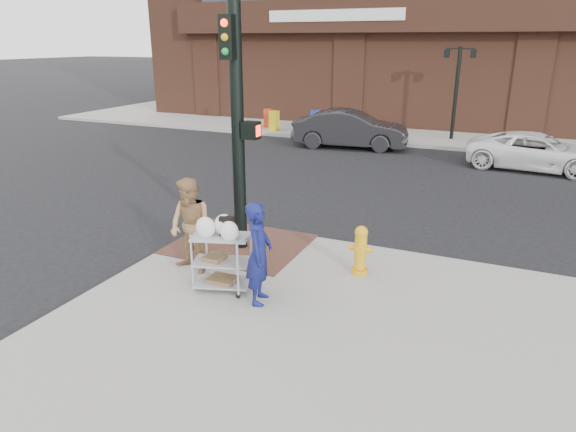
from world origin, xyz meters
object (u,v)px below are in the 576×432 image
at_px(sedan_dark, 350,129).
at_px(utility_cart, 222,257).
at_px(traffic_signal_pole, 238,123).
at_px(woman_blue, 259,253).
at_px(minivan_white, 537,152).
at_px(fire_hydrant, 361,249).
at_px(pedestrian_tan, 191,226).
at_px(lamp_post, 457,83).

relative_size(sedan_dark, utility_cart, 3.52).
bearing_deg(utility_cart, traffic_signal_pole, 108.83).
bearing_deg(woman_blue, traffic_signal_pole, 21.11).
height_order(traffic_signal_pole, woman_blue, traffic_signal_pole).
bearing_deg(minivan_white, fire_hydrant, 170.10).
bearing_deg(pedestrian_tan, traffic_signal_pole, 93.84).
height_order(lamp_post, woman_blue, lamp_post).
distance_m(pedestrian_tan, utility_cart, 1.04).
height_order(minivan_white, fire_hydrant, minivan_white).
bearing_deg(utility_cart, woman_blue, -10.35).
bearing_deg(minivan_white, lamp_post, 44.70).
height_order(minivan_white, utility_cart, utility_cart).
relative_size(pedestrian_tan, fire_hydrant, 1.91).
xyz_separation_m(pedestrian_tan, fire_hydrant, (2.99, 1.20, -0.43)).
bearing_deg(sedan_dark, pedestrian_tan, 176.75).
bearing_deg(fire_hydrant, pedestrian_tan, -158.05).
xyz_separation_m(pedestrian_tan, minivan_white, (6.17, 12.42, -0.42)).
distance_m(lamp_post, fire_hydrant, 15.60).
xyz_separation_m(lamp_post, utility_cart, (-1.84, -17.09, -1.84)).
distance_m(sedan_dark, utility_cart, 14.10).
distance_m(traffic_signal_pole, sedan_dark, 12.34).
height_order(pedestrian_tan, minivan_white, pedestrian_tan).
bearing_deg(woman_blue, utility_cart, 64.79).
relative_size(lamp_post, sedan_dark, 0.83).
bearing_deg(fire_hydrant, lamp_post, 90.87).
relative_size(woman_blue, utility_cart, 1.29).
distance_m(traffic_signal_pole, pedestrian_tan, 2.29).
height_order(lamp_post, fire_hydrant, lamp_post).
bearing_deg(woman_blue, fire_hydrant, -50.04).
relative_size(traffic_signal_pole, utility_cart, 3.63).
distance_m(pedestrian_tan, fire_hydrant, 3.25).
relative_size(traffic_signal_pole, woman_blue, 2.81).
xyz_separation_m(traffic_signal_pole, fire_hydrant, (2.71, -0.24, -2.19)).
bearing_deg(pedestrian_tan, lamp_post, 95.22).
bearing_deg(sedan_dark, traffic_signal_pole, 178.58).
height_order(traffic_signal_pole, minivan_white, traffic_signal_pole).
bearing_deg(fire_hydrant, minivan_white, 74.15).
bearing_deg(fire_hydrant, woman_blue, -125.19).
xyz_separation_m(lamp_post, woman_blue, (-1.02, -17.24, -1.58)).
bearing_deg(utility_cart, minivan_white, 67.72).
height_order(traffic_signal_pole, fire_hydrant, traffic_signal_pole).
distance_m(lamp_post, pedestrian_tan, 16.97).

